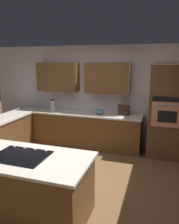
{
  "coord_description": "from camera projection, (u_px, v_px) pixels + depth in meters",
  "views": [
    {
      "loc": [
        -1.66,
        3.49,
        2.2
      ],
      "look_at": [
        -0.22,
        -0.99,
        1.11
      ],
      "focal_mm": 35.27,
      "sensor_mm": 36.0,
      "label": 1
    }
  ],
  "objects": [
    {
      "name": "cooktop",
      "position": [
        21.0,
        156.0,
        3.09
      ],
      "size": [
        0.76,
        0.56,
        0.03
      ],
      "color": "black",
      "rests_on": "island_top"
    },
    {
      "name": "wall_back",
      "position": [
        91.0,
        91.0,
        5.82
      ],
      "size": [
        6.0,
        0.44,
        2.6
      ],
      "color": "silver",
      "rests_on": "ground"
    },
    {
      "name": "lower_cabinets_side",
      "position": [
        2.0,
        138.0,
        5.18
      ],
      "size": [
        0.6,
        2.9,
        0.86
      ],
      "primitive_type": "cube",
      "color": "brown",
      "rests_on": "ground"
    },
    {
      "name": "countertop_side",
      "position": [
        0.0,
        120.0,
        5.08
      ],
      "size": [
        0.64,
        2.94,
        0.04
      ],
      "primitive_type": "cube",
      "color": "silver",
      "rests_on": "lower_cabinets_side"
    },
    {
      "name": "wall_oven",
      "position": [
        167.0,
        112.0,
        5.03
      ],
      "size": [
        0.8,
        0.66,
        2.14
      ],
      "color": "brown",
      "rests_on": "ground"
    },
    {
      "name": "island_top",
      "position": [
        21.0,
        158.0,
        3.09
      ],
      "size": [
        2.0,
        0.97,
        0.04
      ],
      "primitive_type": "cube",
      "color": "silver",
      "rests_on": "island_base"
    },
    {
      "name": "mixing_bowl",
      "position": [
        99.0,
        112.0,
        5.53
      ],
      "size": [
        0.24,
        0.24,
        0.13
      ],
      "primitive_type": "ellipsoid",
      "color": "#668CB2",
      "rests_on": "countertop_back"
    },
    {
      "name": "spice_rack",
      "position": [
        124.0,
        110.0,
        5.41
      ],
      "size": [
        0.29,
        0.11,
        0.26
      ],
      "color": "#381E14",
      "rests_on": "countertop_back"
    },
    {
      "name": "countertop_back",
      "position": [
        86.0,
        114.0,
        5.66
      ],
      "size": [
        2.84,
        0.64,
        0.04
      ],
      "primitive_type": "cube",
      "color": "silver",
      "rests_on": "lower_cabinets_back"
    },
    {
      "name": "island_base",
      "position": [
        23.0,
        186.0,
        3.19
      ],
      "size": [
        1.92,
        0.89,
        0.86
      ],
      "primitive_type": "cube",
      "color": "brown",
      "rests_on": "ground"
    },
    {
      "name": "ground_plane",
      "position": [
        63.0,
        179.0,
        4.23
      ],
      "size": [
        14.0,
        14.0,
        0.0
      ],
      "primitive_type": "plane",
      "color": "brown"
    },
    {
      "name": "lower_cabinets_back",
      "position": [
        86.0,
        131.0,
        5.76
      ],
      "size": [
        2.8,
        0.6,
        0.86
      ],
      "primitive_type": "cube",
      "color": "brown",
      "rests_on": "ground"
    },
    {
      "name": "blender",
      "position": [
        53.0,
        106.0,
        5.9
      ],
      "size": [
        0.15,
        0.15,
        0.31
      ],
      "color": "beige",
      "rests_on": "countertop_back"
    }
  ]
}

